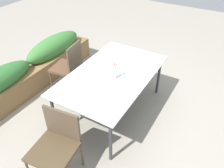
{
  "coord_description": "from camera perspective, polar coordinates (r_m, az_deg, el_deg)",
  "views": [
    {
      "loc": [
        -2.27,
        -1.41,
        2.56
      ],
      "look_at": [
        0.07,
        -0.04,
        0.54
      ],
      "focal_mm": 36.05,
      "sensor_mm": 36.0,
      "label": 1
    }
  ],
  "objects": [
    {
      "name": "flower_vase",
      "position": [
        3.13,
        0.81,
        3.18
      ],
      "size": [
        0.05,
        0.05,
        0.25
      ],
      "color": "silver",
      "rests_on": "dining_table"
    },
    {
      "name": "chair_end_left",
      "position": [
        2.72,
        -13.88,
        -14.17
      ],
      "size": [
        0.54,
        0.54,
        0.86
      ],
      "rotation": [
        0.0,
        0.0,
        1.69
      ],
      "color": "#473824",
      "rests_on": "ground"
    },
    {
      "name": "chair_far_side",
      "position": [
        3.86,
        -10.79,
        4.72
      ],
      "size": [
        0.5,
        0.5,
        0.96
      ],
      "rotation": [
        0.0,
        0.0,
        0.15
      ],
      "color": "brown",
      "rests_on": "ground"
    },
    {
      "name": "planter_box",
      "position": [
        4.31,
        -19.94,
        3.26
      ],
      "size": [
        2.99,
        0.46,
        0.73
      ],
      "color": "brown",
      "rests_on": "ground"
    },
    {
      "name": "ground_plane",
      "position": [
        3.71,
        -1.06,
        -7.0
      ],
      "size": [
        12.0,
        12.0,
        0.0
      ],
      "primitive_type": "plane",
      "color": "gray"
    },
    {
      "name": "dining_table",
      "position": [
        3.3,
        0.0,
        2.01
      ],
      "size": [
        1.79,
        1.08,
        0.72
      ],
      "color": "silver",
      "rests_on": "ground"
    }
  ]
}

